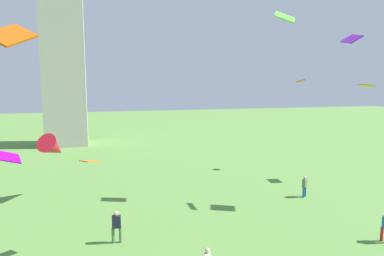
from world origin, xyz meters
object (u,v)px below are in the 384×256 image
(person_5, at_px, (305,185))
(kite_flying_6, at_px, (11,35))
(kite_flying_0, at_px, (54,148))
(kite_flying_8, at_px, (9,157))
(person_3, at_px, (117,225))
(kite_flying_7, at_px, (285,17))
(kite_flying_3, at_px, (352,39))
(kite_flying_4, at_px, (301,81))
(kite_flying_5, at_px, (367,85))
(kite_flying_1, at_px, (91,161))

(person_5, xyz_separation_m, kite_flying_6, (-18.24, -5.53, 9.42))
(kite_flying_0, bearing_deg, kite_flying_8, 87.67)
(person_3, xyz_separation_m, kite_flying_7, (12.45, 3.78, 12.39))
(person_3, distance_m, kite_flying_6, 10.43)
(kite_flying_3, height_order, kite_flying_8, kite_flying_3)
(person_3, height_order, kite_flying_7, kite_flying_7)
(kite_flying_4, relative_size, kite_flying_7, 0.59)
(kite_flying_4, xyz_separation_m, kite_flying_5, (3.00, -5.22, -0.50))
(kite_flying_8, bearing_deg, kite_flying_7, 142.66)
(kite_flying_1, bearing_deg, person_3, -9.43)
(kite_flying_3, xyz_separation_m, kite_flying_4, (3.19, 9.65, -2.59))
(kite_flying_6, bearing_deg, kite_flying_8, -126.78)
(person_3, height_order, kite_flying_6, kite_flying_6)
(kite_flying_4, bearing_deg, kite_flying_6, -111.57)
(kite_flying_5, height_order, kite_flying_8, kite_flying_5)
(kite_flying_4, bearing_deg, kite_flying_8, -128.70)
(person_3, height_order, kite_flying_3, kite_flying_3)
(kite_flying_5, bearing_deg, kite_flying_4, 41.18)
(person_3, bearing_deg, kite_flying_0, 120.17)
(kite_flying_3, distance_m, kite_flying_4, 10.49)
(kite_flying_3, relative_size, kite_flying_4, 1.47)
(kite_flying_3, bearing_deg, kite_flying_7, -114.39)
(kite_flying_0, bearing_deg, kite_flying_1, 133.33)
(kite_flying_1, relative_size, kite_flying_4, 0.99)
(kite_flying_1, height_order, kite_flying_4, kite_flying_4)
(kite_flying_1, relative_size, kite_flying_6, 0.56)
(person_5, xyz_separation_m, kite_flying_7, (-1.85, 0.66, 12.46))
(kite_flying_5, distance_m, kite_flying_6, 27.42)
(kite_flying_8, bearing_deg, person_3, 106.49)
(person_5, height_order, kite_flying_6, kite_flying_6)
(person_5, relative_size, kite_flying_7, 0.91)
(kite_flying_0, bearing_deg, person_5, -169.95)
(person_3, relative_size, person_5, 1.07)
(kite_flying_0, bearing_deg, kite_flying_5, -159.55)
(kite_flying_1, distance_m, kite_flying_5, 24.54)
(person_3, bearing_deg, kite_flying_1, -141.34)
(kite_flying_7, bearing_deg, kite_flying_6, -134.39)
(kite_flying_1, bearing_deg, kite_flying_8, 88.31)
(kite_flying_5, bearing_deg, kite_flying_0, 93.87)
(kite_flying_4, height_order, kite_flying_8, kite_flying_4)
(kite_flying_0, bearing_deg, kite_flying_6, 117.44)
(person_5, distance_m, kite_flying_5, 11.26)
(kite_flying_5, height_order, kite_flying_7, kite_flying_7)
(kite_flying_3, bearing_deg, kite_flying_6, -67.86)
(person_3, distance_m, kite_flying_3, 19.28)
(person_3, bearing_deg, kite_flying_7, 23.73)
(kite_flying_0, height_order, kite_flying_6, kite_flying_6)
(person_3, xyz_separation_m, kite_flying_1, (-1.18, -0.73, 3.74))
(kite_flying_8, bearing_deg, kite_flying_4, 159.47)
(kite_flying_3, height_order, kite_flying_4, kite_flying_3)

